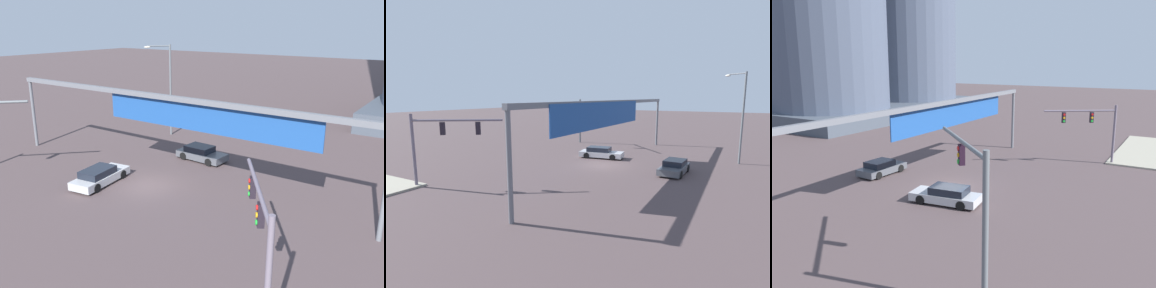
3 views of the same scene
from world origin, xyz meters
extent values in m
plane|color=#4D3E3E|center=(0.00, 0.00, 0.00)|extent=(233.98, 233.98, 0.00)
cylinder|color=slate|center=(11.59, -6.52, 4.99)|extent=(3.76, 5.58, 0.17)
cube|color=black|center=(12.19, -7.44, 4.38)|extent=(0.39, 0.41, 0.95)
cylinder|color=red|center=(12.06, -7.52, 4.67)|extent=(0.16, 0.20, 0.20)
cylinder|color=orange|center=(12.06, -7.52, 4.37)|extent=(0.16, 0.20, 0.20)
cylinder|color=green|center=(12.06, -7.52, 4.07)|extent=(0.16, 0.20, 0.20)
cube|color=black|center=(10.78, -5.29, 4.38)|extent=(0.39, 0.41, 0.95)
cylinder|color=red|center=(10.64, -5.38, 4.67)|extent=(0.16, 0.20, 0.20)
cylinder|color=orange|center=(10.64, -5.38, 4.37)|extent=(0.16, 0.20, 0.20)
cylinder|color=green|center=(10.64, -5.38, 4.07)|extent=(0.16, 0.20, 0.20)
cylinder|color=slate|center=(-7.08, 11.88, 4.55)|extent=(0.20, 0.20, 9.10)
cylinder|color=slate|center=(-7.81, 11.04, 8.95)|extent=(1.55, 1.75, 0.12)
ellipsoid|color=silver|center=(-8.54, 10.21, 8.85)|extent=(0.62, 0.65, 0.20)
cylinder|color=slate|center=(-15.00, 1.48, 3.02)|extent=(0.28, 0.28, 6.04)
cube|color=slate|center=(0.00, 1.48, 6.21)|extent=(30.41, 0.35, 0.35)
cube|color=#1D4992|center=(3.43, 1.69, 5.21)|extent=(16.30, 0.08, 2.11)
cube|color=#4E5057|center=(0.05, 6.94, 0.44)|extent=(4.31, 2.08, 0.55)
cube|color=black|center=(-0.20, 6.95, 0.96)|extent=(2.28, 1.75, 0.50)
cylinder|color=black|center=(1.40, 7.74, 0.32)|extent=(0.65, 0.25, 0.64)
cylinder|color=black|center=(1.31, 6.00, 0.32)|extent=(0.65, 0.25, 0.64)
cylinder|color=black|center=(-1.21, 7.88, 0.32)|extent=(0.65, 0.25, 0.64)
cylinder|color=black|center=(-1.30, 6.14, 0.32)|extent=(0.65, 0.25, 0.64)
cube|color=#B1B0B3|center=(-3.09, -1.49, 0.44)|extent=(2.44, 4.92, 0.55)
cube|color=black|center=(-3.06, -1.77, 0.96)|extent=(1.91, 2.65, 0.50)
cylinder|color=black|center=(-4.13, -0.16, 0.32)|extent=(0.31, 0.66, 0.64)
cylinder|color=black|center=(-2.47, 0.07, 0.32)|extent=(0.31, 0.66, 0.64)
cylinder|color=black|center=(-3.72, -3.05, 0.32)|extent=(0.31, 0.66, 0.64)
cylinder|color=black|center=(-2.06, -2.82, 0.32)|extent=(0.31, 0.66, 0.64)
camera|label=1|loc=(17.76, -19.75, 11.11)|focal=37.56mm
camera|label=2|loc=(26.56, 11.96, 6.73)|focal=27.99mm
camera|label=3|loc=(-24.21, -15.27, 9.48)|focal=36.81mm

